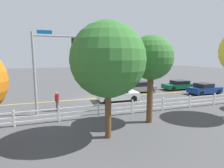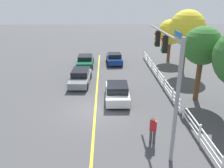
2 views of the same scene
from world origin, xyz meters
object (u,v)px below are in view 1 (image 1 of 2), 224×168
Objects in this scene: car_1 at (204,89)px; car_2 at (117,94)px; tree_4 at (108,60)px; tree_2 at (151,58)px; car_0 at (138,87)px; car_3 at (179,85)px; pedestrian at (57,100)px.

car_2 reaches higher than car_1.
tree_2 is at bearing -157.72° from tree_4.
car_1 is 13.73m from tree_2.
car_0 is 6.40m from car_3.
tree_2 is at bearing 70.24° from car_0.
car_2 reaches higher than car_3.
tree_4 is at bearing 127.55° from pedestrian.
car_3 is 0.67× the size of tree_4.
car_2 is at bearing 42.51° from car_0.
car_3 is (0.92, -3.70, -0.02)m from car_1.
car_0 is 2.87× the size of pedestrian.
car_1 is 17.70m from pedestrian.
car_2 is 9.64m from tree_4.
car_0 is at bearing -137.85° from pedestrian.
pedestrian is (16.71, 5.23, 0.29)m from car_3.
tree_2 reaches higher than car_0.
car_3 is (-10.54, -3.46, -0.08)m from car_2.
tree_2 is at bearing 156.58° from pedestrian.
pedestrian is at bearing 29.43° from car_0.
car_1 is at bearing -152.28° from tree_4.
tree_4 reaches higher than tree_2.
pedestrian is 0.26× the size of tree_4.
car_1 is (-7.32, 3.70, -0.02)m from car_0.
car_2 is 11.09m from car_3.
pedestrian is (17.63, 1.52, 0.27)m from car_1.
car_2 is at bearing -113.69° from tree_4.
car_3 is 15.16m from tree_2.
car_1 is 2.46× the size of pedestrian.
pedestrian is at bearing -38.70° from tree_2.
pedestrian is 0.28× the size of tree_2.
tree_2 is at bearing -89.03° from car_2.
car_2 is 0.71× the size of tree_2.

